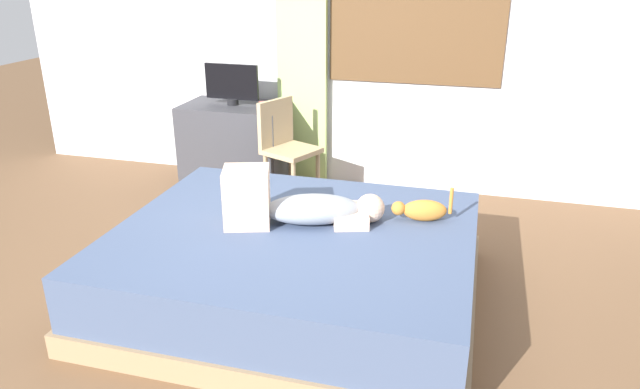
{
  "coord_description": "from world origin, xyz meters",
  "views": [
    {
      "loc": [
        1.06,
        -2.72,
        1.9
      ],
      "look_at": [
        0.2,
        0.38,
        0.61
      ],
      "focal_mm": 32.76,
      "sensor_mm": 36.0,
      "label": 1
    }
  ],
  "objects_px": {
    "bed": "(295,265)",
    "cup": "(263,107)",
    "person_lying": "(296,205)",
    "chair_by_desk": "(285,144)",
    "cat": "(422,210)",
    "tv_monitor": "(232,84)",
    "desk": "(237,146)"
  },
  "relations": [
    {
      "from": "cat",
      "to": "desk",
      "type": "distance_m",
      "value": 2.25
    },
    {
      "from": "cup",
      "to": "chair_by_desk",
      "type": "height_order",
      "value": "chair_by_desk"
    },
    {
      "from": "bed",
      "to": "chair_by_desk",
      "type": "distance_m",
      "value": 1.57
    },
    {
      "from": "person_lying",
      "to": "cat",
      "type": "relative_size",
      "value": 2.63
    },
    {
      "from": "desk",
      "to": "tv_monitor",
      "type": "xyz_separation_m",
      "value": [
        -0.01,
        -0.0,
        0.55
      ]
    },
    {
      "from": "tv_monitor",
      "to": "chair_by_desk",
      "type": "height_order",
      "value": "tv_monitor"
    },
    {
      "from": "cat",
      "to": "chair_by_desk",
      "type": "xyz_separation_m",
      "value": [
        -1.23,
        1.13,
        -0.02
      ]
    },
    {
      "from": "cat",
      "to": "chair_by_desk",
      "type": "distance_m",
      "value": 1.67
    },
    {
      "from": "chair_by_desk",
      "to": "cat",
      "type": "bearing_deg",
      "value": -42.47
    },
    {
      "from": "tv_monitor",
      "to": "cup",
      "type": "distance_m",
      "value": 0.43
    },
    {
      "from": "cat",
      "to": "tv_monitor",
      "type": "height_order",
      "value": "tv_monitor"
    },
    {
      "from": "bed",
      "to": "cup",
      "type": "height_order",
      "value": "cup"
    },
    {
      "from": "cat",
      "to": "tv_monitor",
      "type": "bearing_deg",
      "value": 142.28
    },
    {
      "from": "tv_monitor",
      "to": "chair_by_desk",
      "type": "relative_size",
      "value": 0.56
    },
    {
      "from": "bed",
      "to": "desk",
      "type": "bearing_deg",
      "value": 122.47
    },
    {
      "from": "cat",
      "to": "tv_monitor",
      "type": "relative_size",
      "value": 0.73
    },
    {
      "from": "bed",
      "to": "cup",
      "type": "relative_size",
      "value": 22.42
    },
    {
      "from": "desk",
      "to": "chair_by_desk",
      "type": "height_order",
      "value": "chair_by_desk"
    },
    {
      "from": "cat",
      "to": "cup",
      "type": "relative_size",
      "value": 3.78
    },
    {
      "from": "cup",
      "to": "cat",
      "type": "bearing_deg",
      "value": -39.3
    },
    {
      "from": "bed",
      "to": "person_lying",
      "type": "relative_size",
      "value": 2.25
    },
    {
      "from": "person_lying",
      "to": "chair_by_desk",
      "type": "bearing_deg",
      "value": 111.13
    },
    {
      "from": "person_lying",
      "to": "cat",
      "type": "xyz_separation_m",
      "value": [
        0.71,
        0.23,
        -0.05
      ]
    },
    {
      "from": "person_lying",
      "to": "tv_monitor",
      "type": "height_order",
      "value": "tv_monitor"
    },
    {
      "from": "desk",
      "to": "chair_by_desk",
      "type": "distance_m",
      "value": 0.61
    },
    {
      "from": "bed",
      "to": "tv_monitor",
      "type": "xyz_separation_m",
      "value": [
        -1.1,
        1.7,
        0.69
      ]
    },
    {
      "from": "tv_monitor",
      "to": "cup",
      "type": "height_order",
      "value": "tv_monitor"
    },
    {
      "from": "person_lying",
      "to": "desk",
      "type": "xyz_separation_m",
      "value": [
        -1.07,
        1.61,
        -0.2
      ]
    },
    {
      "from": "cat",
      "to": "chair_by_desk",
      "type": "relative_size",
      "value": 0.41
    },
    {
      "from": "bed",
      "to": "chair_by_desk",
      "type": "relative_size",
      "value": 2.43
    },
    {
      "from": "bed",
      "to": "chair_by_desk",
      "type": "height_order",
      "value": "chair_by_desk"
    },
    {
      "from": "cat",
      "to": "desk",
      "type": "bearing_deg",
      "value": 142.09
    }
  ]
}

